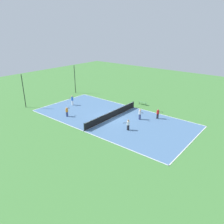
{
  "coord_description": "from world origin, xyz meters",
  "views": [
    {
      "loc": [
        -22.43,
        -18.24,
        12.22
      ],
      "look_at": [
        0.0,
        0.0,
        0.9
      ],
      "focal_mm": 35.0,
      "sensor_mm": 36.0,
      "label": 1
    }
  ],
  "objects": [
    {
      "name": "court_surface",
      "position": [
        0.0,
        0.0,
        0.01
      ],
      "size": [
        11.33,
        23.08,
        0.02
      ],
      "color": "#4C729E",
      "rests_on": "ground_plane"
    },
    {
      "name": "player_near_blue",
      "position": [
        0.08,
        8.57,
        0.96
      ],
      "size": [
        0.98,
        0.49,
        1.63
      ],
      "rotation": [
        0.0,
        0.0,
        2.96
      ],
      "color": "white",
      "rests_on": "court_surface"
    },
    {
      "name": "player_center_orange",
      "position": [
        -3.74,
        5.38,
        0.82
      ],
      "size": [
        0.99,
        0.65,
        1.42
      ],
      "rotation": [
        0.0,
        0.0,
        0.38
      ],
      "color": "navy",
      "rests_on": "court_surface"
    },
    {
      "name": "tennis_net",
      "position": [
        0.0,
        0.0,
        0.57
      ],
      "size": [
        11.13,
        0.1,
        1.07
      ],
      "color": "black",
      "rests_on": "court_surface"
    },
    {
      "name": "player_coach_red",
      "position": [
        3.85,
        -5.23,
        0.84
      ],
      "size": [
        0.46,
        0.97,
        1.44
      ],
      "rotation": [
        0.0,
        0.0,
        4.85
      ],
      "color": "black",
      "rests_on": "court_surface"
    },
    {
      "name": "tennis_ball_right_alley",
      "position": [
        -4.36,
        -0.88,
        0.06
      ],
      "size": [
        0.07,
        0.07,
        0.07
      ],
      "primitive_type": "sphere",
      "color": "#CCE033",
      "rests_on": "court_surface"
    },
    {
      "name": "bench",
      "position": [
        7.68,
        -0.39,
        0.39
      ],
      "size": [
        0.36,
        1.57,
        0.45
      ],
      "rotation": [
        0.0,
        0.0,
        1.57
      ],
      "color": "#4C8C4C",
      "rests_on": "ground_plane"
    },
    {
      "name": "player_far_white",
      "position": [
        -1.83,
        -4.09,
        0.82
      ],
      "size": [
        0.99,
        0.68,
        1.42
      ],
      "rotation": [
        0.0,
        0.0,
        2.73
      ],
      "color": "black",
      "rests_on": "court_surface"
    },
    {
      "name": "player_near_white",
      "position": [
        2.0,
        -3.41,
        0.91
      ],
      "size": [
        0.68,
        0.99,
        1.56
      ],
      "rotation": [
        0.0,
        0.0,
        4.3
      ],
      "color": "navy",
      "rests_on": "court_surface"
    },
    {
      "name": "fence_post_back_right",
      "position": [
        5.39,
        13.69,
        2.7
      ],
      "size": [
        0.12,
        0.12,
        5.4
      ],
      "color": "black",
      "rests_on": "ground_plane"
    },
    {
      "name": "tennis_ball_midcourt",
      "position": [
        3.09,
        10.87,
        0.06
      ],
      "size": [
        0.07,
        0.07,
        0.07
      ],
      "primitive_type": "sphere",
      "color": "#CCE033",
      "rests_on": "court_surface"
    },
    {
      "name": "ground_plane",
      "position": [
        0.0,
        0.0,
        0.0
      ],
      "size": [
        80.0,
        80.0,
        0.0
      ],
      "primitive_type": "plane",
      "color": "#47843D"
    },
    {
      "name": "fence_post_back_left",
      "position": [
        -5.39,
        13.69,
        2.7
      ],
      "size": [
        0.12,
        0.12,
        5.4
      ],
      "color": "black",
      "rests_on": "ground_plane"
    }
  ]
}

